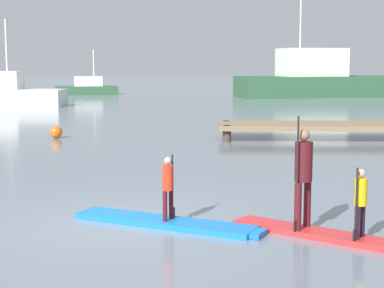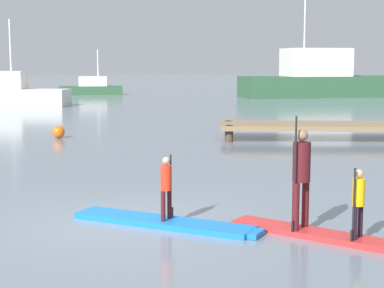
{
  "view_description": "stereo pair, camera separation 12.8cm",
  "coord_description": "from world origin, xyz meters",
  "px_view_note": "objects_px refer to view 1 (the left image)",
  "views": [
    {
      "loc": [
        1.52,
        -11.11,
        2.91
      ],
      "look_at": [
        1.05,
        3.48,
        0.98
      ],
      "focal_mm": 59.87,
      "sensor_mm": 36.0,
      "label": 1
    },
    {
      "loc": [
        1.64,
        -11.11,
        2.91
      ],
      "look_at": [
        1.05,
        3.48,
        0.98
      ],
      "focal_mm": 59.87,
      "sensor_mm": 36.0,
      "label": 2
    }
  ],
  "objects_px": {
    "paddler_child_solo": "(168,185)",
    "mooring_buoy_mid": "(56,132)",
    "fishing_boat_green_midground": "(5,94)",
    "fishing_boat_white_large": "(317,79)",
    "paddler_adult": "(303,172)",
    "motor_boat_small_navy": "(87,88)",
    "paddler_child_front": "(360,200)",
    "paddleboard_near": "(168,222)",
    "paddleboard_far": "(318,234)"
  },
  "relations": [
    {
      "from": "paddler_child_solo",
      "to": "mooring_buoy_mid",
      "type": "distance_m",
      "value": 13.47
    },
    {
      "from": "paddler_child_solo",
      "to": "fishing_boat_green_midground",
      "type": "distance_m",
      "value": 31.48
    },
    {
      "from": "fishing_boat_white_large",
      "to": "mooring_buoy_mid",
      "type": "height_order",
      "value": "fishing_boat_white_large"
    },
    {
      "from": "paddler_adult",
      "to": "fishing_boat_white_large",
      "type": "bearing_deg",
      "value": 80.47
    },
    {
      "from": "paddler_child_solo",
      "to": "paddler_adult",
      "type": "bearing_deg",
      "value": -12.5
    },
    {
      "from": "paddler_adult",
      "to": "mooring_buoy_mid",
      "type": "distance_m",
      "value": 14.93
    },
    {
      "from": "fishing_boat_green_midground",
      "to": "motor_boat_small_navy",
      "type": "relative_size",
      "value": 1.39
    },
    {
      "from": "paddler_child_front",
      "to": "fishing_boat_white_large",
      "type": "xyz_separation_m",
      "value": [
        5.96,
        40.95,
        0.64
      ]
    },
    {
      "from": "paddleboard_near",
      "to": "paddler_child_front",
      "type": "relative_size",
      "value": 3.01
    },
    {
      "from": "paddleboard_near",
      "to": "paddleboard_far",
      "type": "relative_size",
      "value": 1.26
    },
    {
      "from": "paddleboard_near",
      "to": "paddler_child_solo",
      "type": "height_order",
      "value": "paddler_child_solo"
    },
    {
      "from": "paddler_child_solo",
      "to": "fishing_boat_green_midground",
      "type": "height_order",
      "value": "fishing_boat_green_midground"
    },
    {
      "from": "paddleboard_near",
      "to": "fishing_boat_white_large",
      "type": "bearing_deg",
      "value": 77.19
    },
    {
      "from": "paddler_adult",
      "to": "paddler_child_solo",
      "type": "bearing_deg",
      "value": 167.5
    },
    {
      "from": "paddleboard_far",
      "to": "paddler_child_front",
      "type": "bearing_deg",
      "value": -35.46
    },
    {
      "from": "motor_boat_small_navy",
      "to": "paddleboard_far",
      "type": "bearing_deg",
      "value": -74.12
    },
    {
      "from": "paddleboard_near",
      "to": "fishing_boat_white_large",
      "type": "height_order",
      "value": "fishing_boat_white_large"
    },
    {
      "from": "fishing_boat_white_large",
      "to": "motor_boat_small_navy",
      "type": "distance_m",
      "value": 18.82
    },
    {
      "from": "paddleboard_near",
      "to": "motor_boat_small_navy",
      "type": "height_order",
      "value": "motor_boat_small_navy"
    },
    {
      "from": "fishing_boat_white_large",
      "to": "mooring_buoy_mid",
      "type": "xyz_separation_m",
      "value": [
        -14.1,
        -27.39,
        -1.13
      ]
    },
    {
      "from": "paddleboard_far",
      "to": "fishing_boat_white_large",
      "type": "xyz_separation_m",
      "value": [
        6.54,
        40.54,
        1.31
      ]
    },
    {
      "from": "fishing_boat_green_midground",
      "to": "paddler_child_front",
      "type": "bearing_deg",
      "value": -62.89
    },
    {
      "from": "paddler_child_solo",
      "to": "paddler_adult",
      "type": "xyz_separation_m",
      "value": [
        2.28,
        -0.51,
        0.33
      ]
    },
    {
      "from": "mooring_buoy_mid",
      "to": "paddler_child_front",
      "type": "bearing_deg",
      "value": -59.01
    },
    {
      "from": "paddler_child_solo",
      "to": "paddler_adult",
      "type": "distance_m",
      "value": 2.36
    },
    {
      "from": "paddler_adult",
      "to": "paddleboard_near",
      "type": "bearing_deg",
      "value": 167.73
    },
    {
      "from": "motor_boat_small_navy",
      "to": "mooring_buoy_mid",
      "type": "distance_m",
      "value": 29.89
    },
    {
      "from": "paddler_adult",
      "to": "motor_boat_small_navy",
      "type": "bearing_deg",
      "value": 105.64
    },
    {
      "from": "paddler_child_solo",
      "to": "paddleboard_far",
      "type": "bearing_deg",
      "value": -14.75
    },
    {
      "from": "paddler_adult",
      "to": "paddler_child_front",
      "type": "xyz_separation_m",
      "value": [
        0.82,
        -0.57,
        -0.34
      ]
    },
    {
      "from": "paddler_child_front",
      "to": "mooring_buoy_mid",
      "type": "relative_size",
      "value": 2.49
    },
    {
      "from": "fishing_boat_green_midground",
      "to": "fishing_boat_white_large",
      "type": "bearing_deg",
      "value": 27.05
    },
    {
      "from": "paddler_adult",
      "to": "mooring_buoy_mid",
      "type": "height_order",
      "value": "paddler_adult"
    },
    {
      "from": "mooring_buoy_mid",
      "to": "fishing_boat_white_large",
      "type": "bearing_deg",
      "value": 62.77
    },
    {
      "from": "paddleboard_near",
      "to": "fishing_boat_green_midground",
      "type": "relative_size",
      "value": 0.47
    },
    {
      "from": "paddler_child_front",
      "to": "fishing_boat_white_large",
      "type": "bearing_deg",
      "value": 81.73
    },
    {
      "from": "fishing_boat_white_large",
      "to": "paddleboard_far",
      "type": "bearing_deg",
      "value": -99.16
    },
    {
      "from": "paddler_child_front",
      "to": "motor_boat_small_navy",
      "type": "xyz_separation_m",
      "value": [
        -12.73,
        43.1,
        -0.13
      ]
    },
    {
      "from": "mooring_buoy_mid",
      "to": "paddler_adult",
      "type": "bearing_deg",
      "value": -60.59
    },
    {
      "from": "paddleboard_near",
      "to": "fishing_boat_white_large",
      "type": "relative_size",
      "value": 0.25
    },
    {
      "from": "paddler_child_solo",
      "to": "fishing_boat_green_midground",
      "type": "relative_size",
      "value": 0.15
    },
    {
      "from": "paddler_child_solo",
      "to": "motor_boat_small_navy",
      "type": "height_order",
      "value": "motor_boat_small_navy"
    },
    {
      "from": "paddleboard_near",
      "to": "paddler_adult",
      "type": "distance_m",
      "value": 2.56
    },
    {
      "from": "paddleboard_far",
      "to": "mooring_buoy_mid",
      "type": "height_order",
      "value": "mooring_buoy_mid"
    },
    {
      "from": "paddleboard_near",
      "to": "motor_boat_small_navy",
      "type": "distance_m",
      "value": 43.12
    },
    {
      "from": "paddler_adult",
      "to": "motor_boat_small_navy",
      "type": "relative_size",
      "value": 0.36
    },
    {
      "from": "paddler_child_front",
      "to": "motor_boat_small_navy",
      "type": "bearing_deg",
      "value": 106.45
    },
    {
      "from": "paddler_child_solo",
      "to": "paddler_child_front",
      "type": "xyz_separation_m",
      "value": [
        3.1,
        -1.08,
        -0.01
      ]
    },
    {
      "from": "fishing_boat_green_midground",
      "to": "paddleboard_near",
      "type": "bearing_deg",
      "value": -67.05
    },
    {
      "from": "motor_boat_small_navy",
      "to": "fishing_boat_white_large",
      "type": "bearing_deg",
      "value": -6.54
    }
  ]
}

